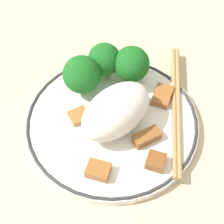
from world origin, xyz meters
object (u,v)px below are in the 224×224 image
at_px(plate, 112,122).
at_px(broccoli_back_left, 132,64).
at_px(broccoli_back_right, 82,75).
at_px(chopsticks, 176,106).
at_px(broccoli_back_center, 104,60).

bearing_deg(plate, broccoli_back_left, 24.53).
relative_size(plate, broccoli_back_right, 3.87).
xyz_separation_m(broccoli_back_left, chopsticks, (0.01, -0.08, -0.03)).
relative_size(plate, broccoli_back_left, 3.97).
bearing_deg(broccoli_back_left, chopsticks, -84.43).
bearing_deg(broccoli_back_center, chopsticks, -75.48).
xyz_separation_m(broccoli_back_left, broccoli_back_right, (-0.07, 0.04, 0.00)).
xyz_separation_m(broccoli_back_right, chopsticks, (0.07, -0.12, -0.03)).
relative_size(broccoli_back_left, chopsticks, 0.33).
relative_size(broccoli_back_center, broccoli_back_right, 0.96).
height_order(plate, broccoli_back_center, broccoli_back_center).
relative_size(broccoli_back_center, chopsticks, 0.33).
relative_size(plate, broccoli_back_center, 4.04).
xyz_separation_m(broccoli_back_center, broccoli_back_right, (-0.04, 0.00, 0.00)).
relative_size(broccoli_back_right, chopsticks, 0.34).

